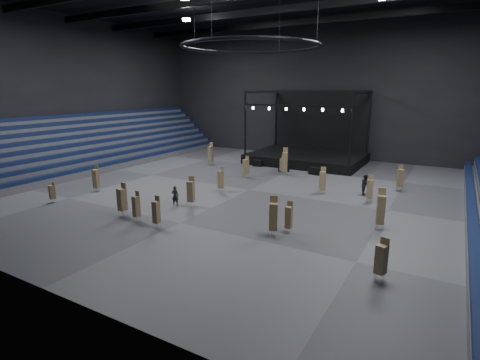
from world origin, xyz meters
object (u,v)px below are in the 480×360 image
Objects in this scene: chair_stack_14 at (381,209)px; chair_stack_15 at (273,216)px; chair_stack_1 at (52,192)px; chair_stack_2 at (156,212)px; chair_stack_17 at (122,199)px; crew_member at (365,185)px; chair_stack_6 at (289,217)px; chair_stack_16 at (191,191)px; chair_stack_5 at (211,154)px; flight_case_left at (257,163)px; chair_stack_7 at (282,164)px; flight_case_mid at (284,168)px; chair_stack_9 at (400,178)px; chair_stack_12 at (96,178)px; chair_stack_3 at (370,189)px; chair_stack_0 at (136,206)px; chair_stack_10 at (381,259)px; man_center at (175,196)px; chair_stack_4 at (323,180)px; chair_stack_11 at (246,166)px; chair_stack_13 at (221,179)px; chair_stack_8 at (285,161)px.

chair_stack_14 is 7.49m from chair_stack_15.
chair_stack_1 is 11.63m from chair_stack_2.
chair_stack_17 is 1.37× the size of crew_member.
chair_stack_16 is (-9.15, 1.35, 0.20)m from chair_stack_6.
chair_stack_14 is (22.64, -12.68, 0.03)m from chair_stack_5.
chair_stack_7 is (4.33, -2.27, 0.68)m from flight_case_left.
flight_case_left is at bearing 95.51° from chair_stack_17.
chair_stack_9 reaches higher than flight_case_mid.
chair_stack_1 is 0.61× the size of chair_stack_14.
chair_stack_1 is 0.70× the size of chair_stack_12.
flight_case_left is 17.67m from chair_stack_3.
chair_stack_1 is (-7.96, -22.27, 0.57)m from flight_case_left.
chair_stack_14 is at bearing 32.19° from chair_stack_0.
chair_stack_9 is at bearing -11.81° from flight_case_left.
chair_stack_2 is 0.84× the size of chair_stack_15.
chair_stack_14 is 18.67m from chair_stack_17.
chair_stack_10 is at bearing -42.79° from chair_stack_15.
chair_stack_2 is (2.13, -0.23, 0.00)m from chair_stack_0.
chair_stack_17 is 1.56× the size of man_center.
chair_stack_7 is (-6.59, 5.88, -0.22)m from chair_stack_4.
chair_stack_11 is 0.92× the size of chair_stack_17.
chair_stack_17 reaches higher than chair_stack_4.
chair_stack_3 is at bearing 91.86° from chair_stack_14.
chair_stack_4 is at bearing 153.55° from chair_stack_3.
chair_stack_14 is at bearing 171.50° from man_center.
chair_stack_17 is (7.42, -3.69, 0.05)m from chair_stack_12.
chair_stack_6 is at bearing 20.47° from chair_stack_17.
chair_stack_3 is 0.94× the size of chair_stack_16.
flight_case_mid is at bearing 103.04° from chair_stack_13.
chair_stack_12 is at bearing 159.04° from chair_stack_2.
chair_stack_2 is at bearing -79.97° from chair_stack_7.
chair_stack_1 is at bearing -169.85° from chair_stack_17.
chair_stack_3 is at bearing -131.78° from chair_stack_9.
chair_stack_5 reaches higher than chair_stack_9.
chair_stack_9 is at bearing 29.58° from chair_stack_16.
chair_stack_12 is 1.05× the size of chair_stack_13.
flight_case_mid is at bearing 83.35° from chair_stack_11.
chair_stack_8 is at bearing 119.81° from chair_stack_14.
man_center is (1.51, -17.66, 0.43)m from flight_case_left.
flight_case_left is 0.54× the size of chair_stack_6.
chair_stack_0 is (-2.52, -20.89, 0.74)m from flight_case_mid.
chair_stack_8 is at bearing -30.44° from flight_case_left.
man_center is at bearing -161.81° from chair_stack_9.
chair_stack_3 is 1.45× the size of man_center.
chair_stack_0 is at bearing -37.54° from chair_stack_12.
chair_stack_12 reaches higher than chair_stack_1.
chair_stack_8 reaches higher than chair_stack_14.
chair_stack_1 is at bearing -92.67° from chair_stack_5.
chair_stack_2 is 20.01m from chair_stack_7.
chair_stack_4 reaches higher than man_center.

